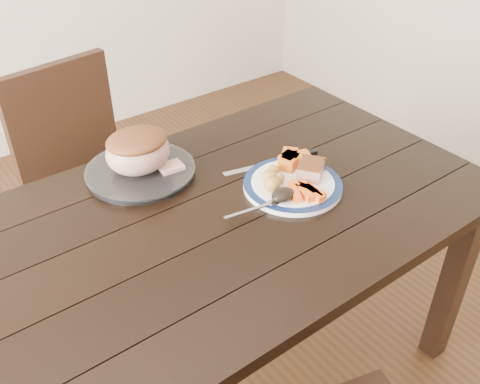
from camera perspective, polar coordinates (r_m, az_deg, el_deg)
ground at (r=2.02m, az=-2.29°, el=-19.41°), size 4.00×4.00×0.00m
dining_table at (r=1.53m, az=-2.87°, el=-5.07°), size 1.60×0.91×0.75m
chair_far at (r=2.12m, az=-16.02°, el=1.88°), size 0.48×0.49×0.93m
dinner_plate at (r=1.57m, az=5.63°, el=0.72°), size 0.29×0.29×0.02m
plate_rim at (r=1.57m, az=5.65°, el=0.98°), size 0.29×0.29×0.02m
serving_platter at (r=1.65m, az=-10.54°, el=2.08°), size 0.32×0.32×0.02m
pork_slice at (r=1.59m, az=7.56°, el=2.36°), size 0.11×0.11×0.04m
roasted_potatoes at (r=1.54m, az=3.45°, el=1.48°), size 0.09×0.09×0.04m
carrot_batons at (r=1.51m, az=7.08°, el=0.05°), size 0.09×0.12×0.02m
pumpkin_wedges at (r=1.63m, az=5.55°, el=3.47°), size 0.11×0.10×0.04m
dark_mushroom at (r=1.48m, az=4.59°, el=-0.28°), size 0.07×0.05×0.03m
fork at (r=1.45m, az=1.96°, el=-1.71°), size 0.18×0.05×0.00m
roast_joint at (r=1.61m, az=-10.81°, el=4.21°), size 0.19×0.17×0.13m
cut_slice at (r=1.62m, az=-7.37°, el=2.61°), size 0.07×0.06×0.02m
carving_knife at (r=1.70m, az=5.19°, el=3.60°), size 0.32×0.10×0.01m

